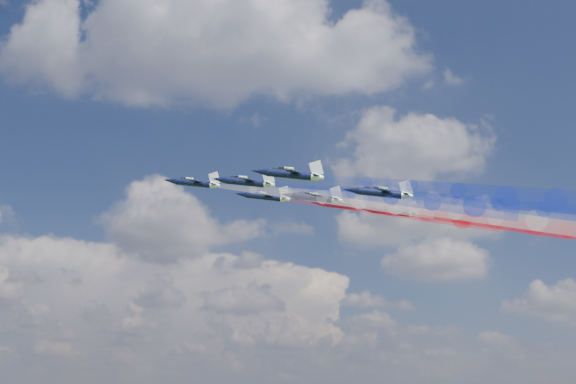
# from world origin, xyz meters

# --- Properties ---
(jet_lead) EXTENTS (15.35, 13.15, 7.09)m
(jet_lead) POSITION_xyz_m (-14.31, -1.30, 137.60)
(jet_lead) COLOR black
(trail_lead) EXTENTS (44.01, 13.08, 12.34)m
(trail_lead) POSITION_xyz_m (12.53, -6.43, 132.88)
(trail_lead) COLOR white
(jet_inner_left) EXTENTS (15.35, 13.15, 7.09)m
(jet_inner_left) POSITION_xyz_m (-2.13, -14.04, 133.73)
(jet_inner_left) COLOR black
(trail_inner_left) EXTENTS (44.01, 13.08, 12.34)m
(trail_inner_left) POSITION_xyz_m (24.71, -19.17, 129.00)
(trail_inner_left) COLOR #172BC4
(jet_inner_right) EXTENTS (15.35, 13.15, 7.09)m
(jet_inner_right) POSITION_xyz_m (-0.08, 6.63, 136.74)
(jet_inner_right) COLOR black
(trail_inner_right) EXTENTS (44.01, 13.08, 12.34)m
(trail_inner_right) POSITION_xyz_m (26.76, 1.51, 132.01)
(trail_inner_right) COLOR red
(jet_outer_left) EXTENTS (15.35, 13.15, 7.09)m
(jet_outer_left) POSITION_xyz_m (6.88, -28.58, 130.49)
(jet_outer_left) COLOR black
(trail_outer_left) EXTENTS (44.01, 13.08, 12.34)m
(trail_outer_left) POSITION_xyz_m (33.72, -33.71, 125.77)
(trail_outer_left) COLOR #172BC4
(jet_center_third) EXTENTS (15.35, 13.15, 7.09)m
(jet_center_third) POSITION_xyz_m (10.78, -5.93, 132.79)
(jet_center_third) COLOR black
(trail_center_third) EXTENTS (44.01, 13.08, 12.34)m
(trail_center_third) POSITION_xyz_m (37.62, -11.06, 128.07)
(trail_center_third) COLOR white
(jet_outer_right) EXTENTS (15.35, 13.15, 7.09)m
(jet_outer_right) POSITION_xyz_m (16.70, 14.06, 136.61)
(jet_outer_right) COLOR black
(trail_outer_right) EXTENTS (44.01, 13.08, 12.34)m
(trail_outer_right) POSITION_xyz_m (43.54, 8.94, 131.89)
(trail_outer_right) COLOR red
(jet_rear_left) EXTENTS (15.35, 13.15, 7.09)m
(jet_rear_left) POSITION_xyz_m (22.79, -19.72, 129.62)
(jet_rear_left) COLOR black
(trail_rear_left) EXTENTS (44.01, 13.08, 12.34)m
(trail_rear_left) POSITION_xyz_m (49.63, -24.84, 124.90)
(trail_rear_left) COLOR #172BC4
(jet_rear_right) EXTENTS (15.35, 13.15, 7.09)m
(jet_rear_right) POSITION_xyz_m (27.09, 3.34, 132.15)
(jet_rear_right) COLOR black
(trail_rear_right) EXTENTS (44.01, 13.08, 12.34)m
(trail_rear_right) POSITION_xyz_m (53.93, -1.78, 127.43)
(trail_rear_right) COLOR red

